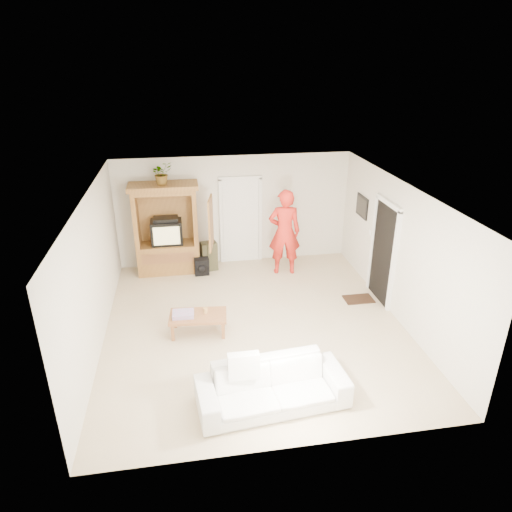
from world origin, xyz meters
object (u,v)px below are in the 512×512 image
Objects in this scene: sofa at (272,386)px; coffee_table at (198,317)px; man at (284,232)px; armoire at (168,235)px.

sofa reaches higher than coffee_table.
coffee_table is at bearing 53.82° from man.
sofa is (1.49, -4.82, -0.59)m from armoire.
man is (2.61, -0.51, 0.09)m from armoire.
man is at bearing 52.56° from coffee_table.
man is 4.50m from sofa.
man is 0.92× the size of sofa.
coffee_table is at bearing -79.29° from armoire.
armoire is at bearing -4.45° from man.
coffee_table is (-0.97, 2.05, 0.02)m from sofa.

